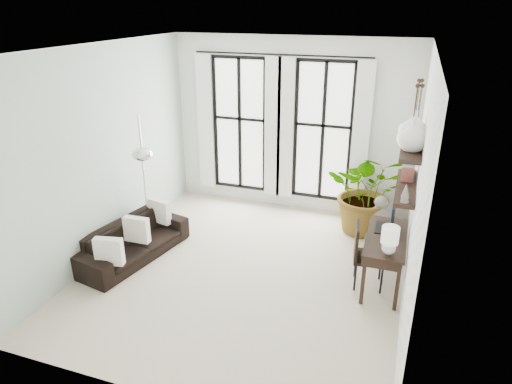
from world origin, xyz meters
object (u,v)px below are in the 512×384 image
at_px(sofa, 133,241).
at_px(desk, 386,241).
at_px(plant, 368,192).
at_px(buddha, 379,222).
at_px(arc_lamp, 141,149).
at_px(desk_chair, 364,251).

bearing_deg(sofa, desk, -71.57).
relative_size(plant, buddha, 1.87).
bearing_deg(desk, arc_lamp, -178.02).
height_order(sofa, desk_chair, desk_chair).
height_order(sofa, buddha, buddha).
height_order(arc_lamp, buddha, arc_lamp).
distance_m(desk_chair, buddha, 1.45).
height_order(desk_chair, buddha, desk_chair).
bearing_deg(buddha, sofa, -152.86).
distance_m(plant, buddha, 0.54).
bearing_deg(plant, arc_lamp, -151.64).
relative_size(plant, desk_chair, 1.60).
distance_m(desk, arc_lamp, 3.78).
distance_m(plant, desk, 1.67).
bearing_deg(buddha, plant, 136.26).
bearing_deg(sofa, arc_lamp, -5.73).
relative_size(desk_chair, arc_lamp, 0.42).
bearing_deg(plant, desk_chair, -84.93).
relative_size(plant, desk, 1.17).
relative_size(plant, arc_lamp, 0.67).
xyz_separation_m(plant, desk_chair, (0.15, -1.68, -0.21)).
bearing_deg(arc_lamp, desk, 1.98).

